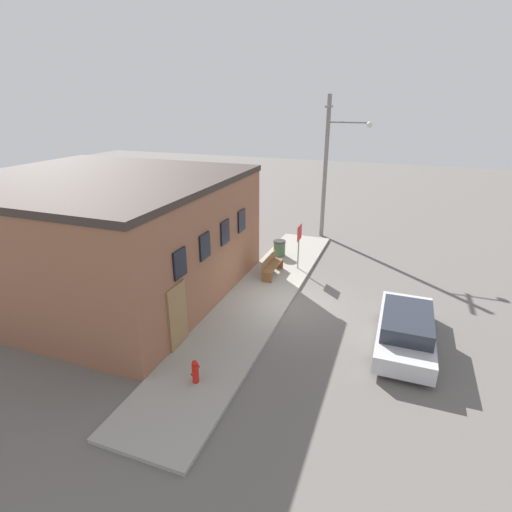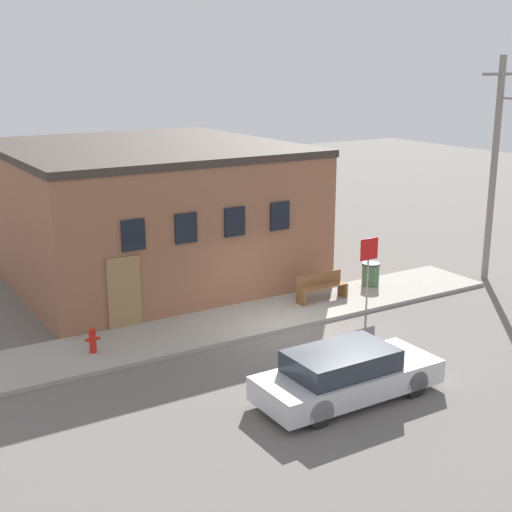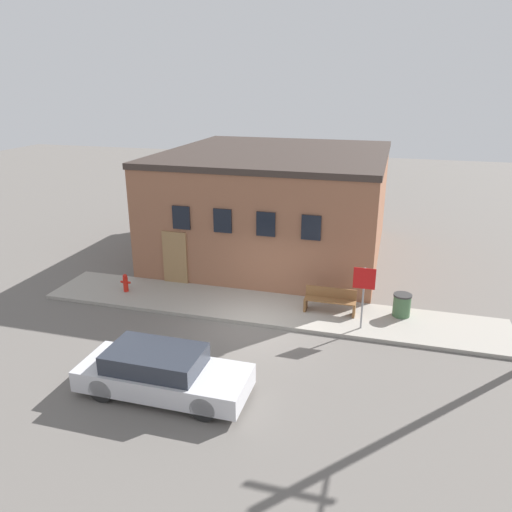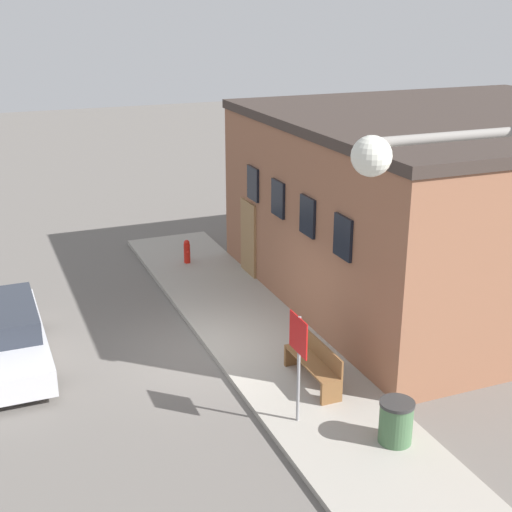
# 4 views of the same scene
# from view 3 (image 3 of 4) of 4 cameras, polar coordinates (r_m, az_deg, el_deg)

# --- Properties ---
(ground_plane) EXTENTS (80.00, 80.00, 0.00)m
(ground_plane) POSITION_cam_3_polar(r_m,az_deg,el_deg) (16.68, -0.06, -8.04)
(ground_plane) COLOR #66605B
(sidewalk) EXTENTS (16.28, 2.58, 0.12)m
(sidewalk) POSITION_cam_3_polar(r_m,az_deg,el_deg) (17.77, 1.09, -6.01)
(sidewalk) COLOR #9E998E
(sidewalk) RESTS_ON ground
(brick_building) EXTENTS (9.55, 10.11, 4.74)m
(brick_building) POSITION_cam_3_polar(r_m,az_deg,el_deg) (23.04, 2.32, 6.10)
(brick_building) COLOR #8E5B42
(brick_building) RESTS_ON ground
(fire_hydrant) EXTENTS (0.39, 0.19, 0.70)m
(fire_hydrant) POSITION_cam_3_polar(r_m,az_deg,el_deg) (19.50, -14.69, -2.97)
(fire_hydrant) COLOR red
(fire_hydrant) RESTS_ON sidewalk
(stop_sign) EXTENTS (0.69, 0.06, 2.08)m
(stop_sign) POSITION_cam_3_polar(r_m,az_deg,el_deg) (16.04, 12.21, -3.43)
(stop_sign) COLOR gray
(stop_sign) RESTS_ON sidewalk
(bench) EXTENTS (1.75, 0.44, 0.86)m
(bench) POSITION_cam_3_polar(r_m,az_deg,el_deg) (17.38, 8.47, -5.03)
(bench) COLOR brown
(bench) RESTS_ON sidewalk
(trash_bin) EXTENTS (0.61, 0.61, 0.79)m
(trash_bin) POSITION_cam_3_polar(r_m,az_deg,el_deg) (17.65, 16.33, -5.39)
(trash_bin) COLOR #426642
(trash_bin) RESTS_ON sidewalk
(parked_car) EXTENTS (4.44, 1.70, 1.23)m
(parked_car) POSITION_cam_3_polar(r_m,az_deg,el_deg) (13.41, -10.73, -12.94)
(parked_car) COLOR black
(parked_car) RESTS_ON ground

